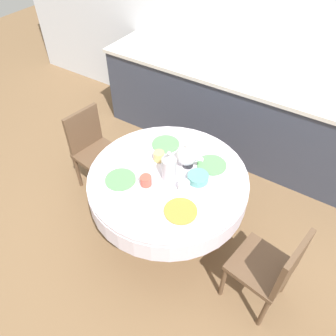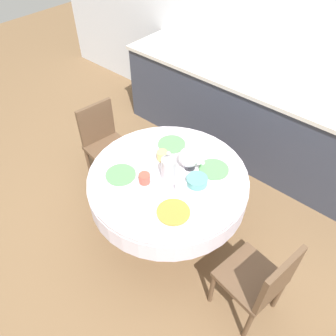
# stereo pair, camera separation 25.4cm
# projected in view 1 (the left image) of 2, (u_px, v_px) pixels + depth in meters

# --- Properties ---
(ground_plane) EXTENTS (12.00, 12.00, 0.00)m
(ground_plane) POSITION_uv_depth(u_px,v_px,m) (168.00, 230.00, 3.11)
(ground_plane) COLOR brown
(wall_back) EXTENTS (7.00, 0.05, 2.60)m
(wall_back) POSITION_uv_depth(u_px,v_px,m) (264.00, 30.00, 3.27)
(wall_back) COLOR silver
(wall_back) RESTS_ON ground_plane
(kitchen_counter) EXTENTS (3.24, 0.64, 0.95)m
(kitchen_counter) POSITION_uv_depth(u_px,v_px,m) (238.00, 114.00, 3.65)
(kitchen_counter) COLOR #383D4C
(kitchen_counter) RESTS_ON ground_plane
(dining_table) EXTENTS (1.29, 1.29, 0.74)m
(dining_table) POSITION_uv_depth(u_px,v_px,m) (168.00, 186.00, 2.68)
(dining_table) COLOR tan
(dining_table) RESTS_ON ground_plane
(chair_left) EXTENTS (0.46, 0.46, 0.86)m
(chair_left) POSITION_uv_depth(u_px,v_px,m) (271.00, 268.00, 2.31)
(chair_left) COLOR brown
(chair_left) RESTS_ON ground_plane
(chair_right) EXTENTS (0.45, 0.45, 0.86)m
(chair_right) POSITION_uv_depth(u_px,v_px,m) (93.00, 147.00, 3.24)
(chair_right) COLOR brown
(chair_right) RESTS_ON ground_plane
(plate_near_left) EXTENTS (0.24, 0.24, 0.01)m
(plate_near_left) POSITION_uv_depth(u_px,v_px,m) (120.00, 179.00, 2.55)
(plate_near_left) COLOR #5BA85B
(plate_near_left) RESTS_ON dining_table
(cup_near_left) EXTENTS (0.09, 0.09, 0.08)m
(cup_near_left) POSITION_uv_depth(u_px,v_px,m) (146.00, 181.00, 2.50)
(cup_near_left) COLOR #CC4C3D
(cup_near_left) RESTS_ON dining_table
(plate_near_right) EXTENTS (0.24, 0.24, 0.01)m
(plate_near_right) POSITION_uv_depth(u_px,v_px,m) (181.00, 211.00, 2.33)
(plate_near_right) COLOR orange
(plate_near_right) RESTS_ON dining_table
(cup_near_right) EXTENTS (0.09, 0.09, 0.08)m
(cup_near_right) POSITION_uv_depth(u_px,v_px,m) (184.00, 186.00, 2.46)
(cup_near_right) COLOR white
(cup_near_right) RESTS_ON dining_table
(plate_far_left) EXTENTS (0.24, 0.24, 0.01)m
(plate_far_left) POSITION_uv_depth(u_px,v_px,m) (166.00, 144.00, 2.86)
(plate_far_left) COLOR #5BA85B
(plate_far_left) RESTS_ON dining_table
(cup_far_left) EXTENTS (0.09, 0.09, 0.08)m
(cup_far_left) POSITION_uv_depth(u_px,v_px,m) (159.00, 156.00, 2.70)
(cup_far_left) COLOR #DBB766
(cup_far_left) RESTS_ON dining_table
(plate_far_right) EXTENTS (0.24, 0.24, 0.01)m
(plate_far_right) POSITION_uv_depth(u_px,v_px,m) (212.00, 165.00, 2.67)
(plate_far_right) COLOR #5BA85B
(plate_far_right) RESTS_ON dining_table
(cup_far_right) EXTENTS (0.09, 0.09, 0.08)m
(cup_far_right) POSITION_uv_depth(u_px,v_px,m) (188.00, 162.00, 2.64)
(cup_far_right) COLOR #28282D
(cup_far_right) RESTS_ON dining_table
(coffee_carafe) EXTENTS (0.11, 0.11, 0.27)m
(coffee_carafe) POSITION_uv_depth(u_px,v_px,m) (169.00, 167.00, 2.49)
(coffee_carafe) COLOR #B2B2B7
(coffee_carafe) RESTS_ON dining_table
(teapot) EXTENTS (0.23, 0.17, 0.22)m
(teapot) POSITION_uv_depth(u_px,v_px,m) (187.00, 155.00, 2.62)
(teapot) COLOR white
(teapot) RESTS_ON dining_table
(fruit_bowl) EXTENTS (0.16, 0.16, 0.06)m
(fruit_bowl) POSITION_uv_depth(u_px,v_px,m) (198.00, 178.00, 2.53)
(fruit_bowl) COLOR #569993
(fruit_bowl) RESTS_ON dining_table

